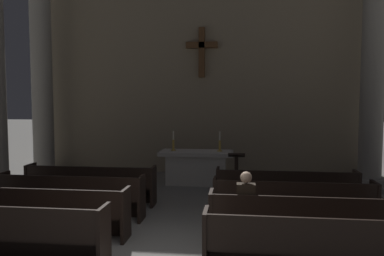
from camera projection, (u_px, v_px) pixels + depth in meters
pew_left_row_1 at (7, 233)px, 5.84m from camera, size 3.18×0.50×0.95m
pew_left_row_2 at (44, 211)px, 6.95m from camera, size 3.18×0.50×0.95m
pew_left_row_3 at (70, 196)px, 8.06m from camera, size 3.18×0.50×0.95m
pew_left_row_4 at (91, 184)px, 9.17m from camera, size 3.18×0.50×0.95m
pew_right_row_1 at (316, 247)px, 5.28m from camera, size 3.18×0.50×0.95m
pew_right_row_2 at (302, 221)px, 6.39m from camera, size 3.18×0.50×0.95m
pew_right_row_3 at (293, 203)px, 7.50m from camera, size 3.18×0.50×0.95m
pew_right_row_4 at (286, 190)px, 8.61m from camera, size 3.18×0.50×0.95m
column_left_third at (42, 72)px, 12.31m from camera, size 1.01×1.01×7.10m
column_right_third at (373, 68)px, 11.07m from camera, size 1.01×1.01×7.10m
altar at (196, 167)px, 11.31m from camera, size 2.20×0.90×1.01m
candlestick_left at (173, 144)px, 11.34m from camera, size 0.16×0.16×0.59m
candlestick_right at (220, 145)px, 11.17m from camera, size 0.16×0.16×0.59m
apse_with_cross at (202, 64)px, 12.93m from camera, size 11.42×0.45×7.51m
lectern at (236, 175)px, 9.97m from camera, size 0.44×0.36×1.15m
lone_worshipper at (246, 206)px, 6.53m from camera, size 0.32×0.43×1.32m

